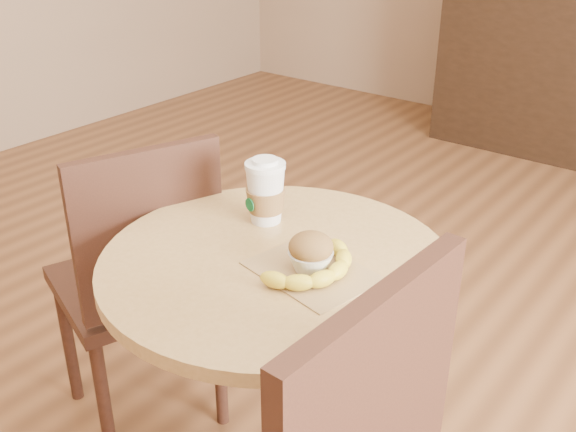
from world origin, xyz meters
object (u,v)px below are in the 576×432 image
object	(u,v)px
chair_left	(141,280)
cafe_table	(277,340)
coffee_cup	(266,194)
banana	(318,267)
muffin	(311,252)

from	to	relation	value
chair_left	cafe_table	bearing A→B (deg)	105.85
coffee_cup	banana	xyz separation A→B (m)	(0.23, -0.12, -0.05)
coffee_cup	cafe_table	bearing A→B (deg)	-29.58
chair_left	coffee_cup	size ratio (longest dim) A/B	5.97
banana	muffin	bearing A→B (deg)	179.81
coffee_cup	banana	bearing A→B (deg)	-13.66
coffee_cup	banana	distance (m)	0.27
muffin	banana	distance (m)	0.03
coffee_cup	banana	size ratio (longest dim) A/B	0.64
muffin	banana	bearing A→B (deg)	-13.45
cafe_table	muffin	xyz separation A→B (m)	(0.09, 0.00, 0.25)
muffin	cafe_table	bearing A→B (deg)	-179.05
cafe_table	banana	xyz separation A→B (m)	(0.11, -0.00, 0.23)
cafe_table	chair_left	world-z (taller)	chair_left
cafe_table	coffee_cup	distance (m)	0.32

